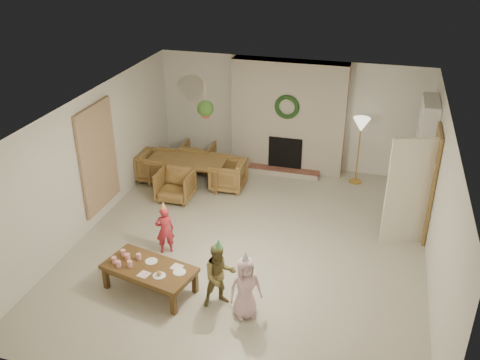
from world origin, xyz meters
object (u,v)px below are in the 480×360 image
(child_plaid, at_px, (219,275))
(child_pink, at_px, (245,288))
(dining_chair_left, at_px, (156,166))
(dining_chair_far, at_px, (198,157))
(dining_chair_right, at_px, (228,175))
(dining_table, at_px, (187,171))
(child_red, at_px, (165,230))
(coffee_table_top, at_px, (149,268))
(dining_chair_near, at_px, (175,185))

(child_plaid, height_order, child_pink, child_plaid)
(dining_chair_left, bearing_deg, dining_chair_far, -45.00)
(dining_chair_far, relative_size, dining_chair_left, 1.00)
(dining_chair_right, relative_size, child_pink, 0.72)
(dining_table, xyz_separation_m, child_plaid, (1.87, -3.60, 0.23))
(child_red, bearing_deg, coffee_table_top, 68.49)
(dining_table, distance_m, coffee_table_top, 3.66)
(dining_table, relative_size, child_plaid, 1.60)
(dining_chair_far, relative_size, child_red, 0.80)
(coffee_table_top, distance_m, child_pink, 1.58)
(dining_chair_right, xyz_separation_m, coffee_table_top, (-0.17, -3.60, 0.08))
(dining_chair_right, height_order, child_red, child_red)
(dining_chair_near, height_order, dining_chair_far, same)
(dining_table, xyz_separation_m, dining_chair_near, (0.01, -0.73, 0.03))
(dining_table, distance_m, child_red, 2.61)
(coffee_table_top, xyz_separation_m, child_red, (-0.18, 1.04, 0.04))
(coffee_table_top, bearing_deg, child_plaid, 11.94)
(dining_chair_left, xyz_separation_m, child_red, (1.29, -2.53, 0.12))
(dining_table, relative_size, dining_chair_left, 2.34)
(dining_chair_right, height_order, child_pink, child_pink)
(dining_chair_far, bearing_deg, dining_chair_near, 90.00)
(dining_chair_right, distance_m, coffee_table_top, 3.61)
(dining_table, height_order, child_plaid, child_plaid)
(dining_chair_near, relative_size, child_plaid, 0.68)
(child_plaid, relative_size, child_pink, 1.05)
(dining_table, bearing_deg, child_pink, -59.55)
(dining_chair_far, height_order, coffee_table_top, dining_chair_far)
(dining_table, height_order, dining_chair_near, dining_chair_near)
(dining_table, relative_size, coffee_table_top, 1.17)
(dining_chair_left, relative_size, child_red, 0.80)
(dining_chair_left, bearing_deg, dining_table, -90.00)
(dining_chair_far, bearing_deg, dining_table, 90.00)
(dining_chair_left, bearing_deg, coffee_table_top, -158.87)
(child_plaid, distance_m, child_pink, 0.46)
(child_red, relative_size, child_pink, 0.89)
(dining_chair_far, bearing_deg, dining_chair_left, 45.00)
(dining_table, height_order, dining_chair_left, dining_chair_left)
(dining_chair_near, relative_size, child_pink, 0.72)
(coffee_table_top, height_order, child_plaid, child_plaid)
(dining_chair_far, xyz_separation_m, child_plaid, (1.89, -4.33, 0.19))
(dining_table, xyz_separation_m, child_pink, (2.31, -3.74, 0.20))
(dining_table, distance_m, dining_chair_right, 0.91)
(dining_chair_far, xyz_separation_m, child_pink, (2.32, -4.47, 0.17))
(dining_chair_near, relative_size, dining_chair_far, 1.00)
(dining_chair_far, xyz_separation_m, coffee_table_top, (0.75, -4.31, 0.08))
(child_pink, bearing_deg, dining_chair_far, 85.37)
(dining_chair_near, bearing_deg, child_plaid, -58.30)
(child_pink, bearing_deg, child_red, 113.48)
(dining_chair_far, height_order, dining_chair_left, same)
(dining_table, xyz_separation_m, coffee_table_top, (0.74, -3.58, 0.11))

